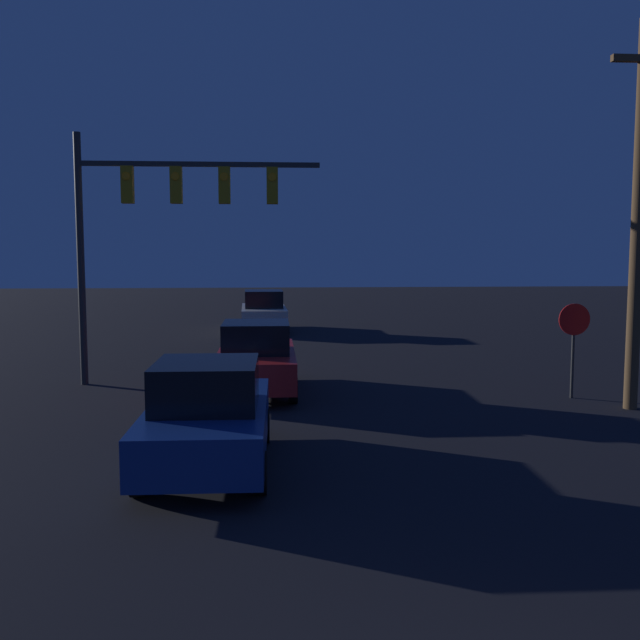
{
  "coord_description": "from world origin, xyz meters",
  "views": [
    {
      "loc": [
        -1.05,
        -2.79,
        3.37
      ],
      "look_at": [
        0.0,
        11.64,
        1.93
      ],
      "focal_mm": 40.0,
      "sensor_mm": 36.0,
      "label": 1
    }
  ],
  "objects_px": {
    "traffic_signal_mast": "(158,208)",
    "stop_sign": "(574,332)",
    "car_near": "(208,416)",
    "utility_pole": "(639,212)",
    "car_mid": "(256,359)",
    "car_far": "(264,311)"
  },
  "relations": [
    {
      "from": "car_near",
      "to": "utility_pole",
      "type": "relative_size",
      "value": 0.55
    },
    {
      "from": "car_near",
      "to": "car_mid",
      "type": "relative_size",
      "value": 1.0
    },
    {
      "from": "car_near",
      "to": "traffic_signal_mast",
      "type": "height_order",
      "value": "traffic_signal_mast"
    },
    {
      "from": "car_far",
      "to": "utility_pole",
      "type": "relative_size",
      "value": 0.55
    },
    {
      "from": "stop_sign",
      "to": "traffic_signal_mast",
      "type": "bearing_deg",
      "value": 165.37
    },
    {
      "from": "traffic_signal_mast",
      "to": "stop_sign",
      "type": "bearing_deg",
      "value": -14.63
    },
    {
      "from": "car_near",
      "to": "utility_pole",
      "type": "height_order",
      "value": "utility_pole"
    },
    {
      "from": "car_mid",
      "to": "traffic_signal_mast",
      "type": "xyz_separation_m",
      "value": [
        -2.39,
        1.3,
        3.56
      ]
    },
    {
      "from": "car_near",
      "to": "utility_pole",
      "type": "xyz_separation_m",
      "value": [
        8.58,
        3.46,
        3.33
      ]
    },
    {
      "from": "car_near",
      "to": "stop_sign",
      "type": "bearing_deg",
      "value": 31.41
    },
    {
      "from": "car_near",
      "to": "car_far",
      "type": "distance_m",
      "value": 18.51
    },
    {
      "from": "car_mid",
      "to": "traffic_signal_mast",
      "type": "distance_m",
      "value": 4.48
    },
    {
      "from": "car_near",
      "to": "car_mid",
      "type": "xyz_separation_m",
      "value": [
        0.65,
        5.78,
        0.0
      ]
    },
    {
      "from": "car_near",
      "to": "stop_sign",
      "type": "distance_m",
      "value": 9.07
    },
    {
      "from": "stop_sign",
      "to": "utility_pole",
      "type": "xyz_separation_m",
      "value": [
        0.78,
        -1.13,
        2.63
      ]
    },
    {
      "from": "car_far",
      "to": "stop_sign",
      "type": "relative_size",
      "value": 2.04
    },
    {
      "from": "stop_sign",
      "to": "utility_pole",
      "type": "distance_m",
      "value": 2.97
    },
    {
      "from": "traffic_signal_mast",
      "to": "stop_sign",
      "type": "height_order",
      "value": "traffic_signal_mast"
    },
    {
      "from": "car_far",
      "to": "car_mid",
      "type": "bearing_deg",
      "value": -92.0
    },
    {
      "from": "stop_sign",
      "to": "car_mid",
      "type": "bearing_deg",
      "value": 170.56
    },
    {
      "from": "car_far",
      "to": "traffic_signal_mast",
      "type": "distance_m",
      "value": 12.21
    },
    {
      "from": "car_near",
      "to": "car_far",
      "type": "relative_size",
      "value": 1.0
    }
  ]
}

